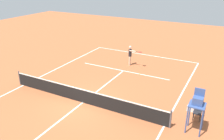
{
  "coord_description": "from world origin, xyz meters",
  "views": [
    {
      "loc": [
        -7.79,
        10.57,
        7.6
      ],
      "look_at": [
        0.02,
        -4.01,
        0.8
      ],
      "focal_mm": 37.3,
      "sensor_mm": 36.0,
      "label": 1
    }
  ],
  "objects": [
    {
      "name": "tennis_net",
      "position": [
        0.0,
        0.0,
        0.5
      ],
      "size": [
        11.36,
        0.1,
        1.07
      ],
      "color": "#4C4C51",
      "rests_on": "ground"
    },
    {
      "name": "umpire_chair",
      "position": [
        -6.79,
        -0.33,
        1.61
      ],
      "size": [
        0.8,
        0.8,
        2.41
      ],
      "color": "#38518C",
      "rests_on": "ground"
    },
    {
      "name": "courtside_chair_mid",
      "position": [
        -6.76,
        -1.52,
        0.53
      ],
      "size": [
        0.44,
        0.46,
        0.95
      ],
      "color": "#262626",
      "rests_on": "ground"
    },
    {
      "name": "tennis_ball",
      "position": [
        -1.52,
        -5.98,
        0.03
      ],
      "size": [
        0.07,
        0.07,
        0.07
      ],
      "primitive_type": "sphere",
      "color": "#CCE033",
      "rests_on": "ground"
    },
    {
      "name": "player_serving",
      "position": [
        0.03,
        -7.52,
        1.08
      ],
      "size": [
        1.32,
        0.52,
        1.81
      ],
      "rotation": [
        0.0,
        0.0,
        1.61
      ],
      "color": "beige",
      "rests_on": "ground"
    },
    {
      "name": "equipment_bag",
      "position": [
        -6.45,
        -2.3,
        0.15
      ],
      "size": [
        0.76,
        0.32,
        0.3
      ],
      "primitive_type": "cube",
      "color": "white",
      "rests_on": "ground"
    },
    {
      "name": "court_lines",
      "position": [
        0.0,
        0.0,
        0.0
      ],
      "size": [
        10.76,
        22.04,
        0.01
      ],
      "color": "white",
      "rests_on": "ground"
    },
    {
      "name": "ground_plane",
      "position": [
        0.0,
        0.0,
        0.0
      ],
      "size": [
        60.0,
        60.0,
        0.0
      ],
      "primitive_type": "plane",
      "color": "#AD5933"
    }
  ]
}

